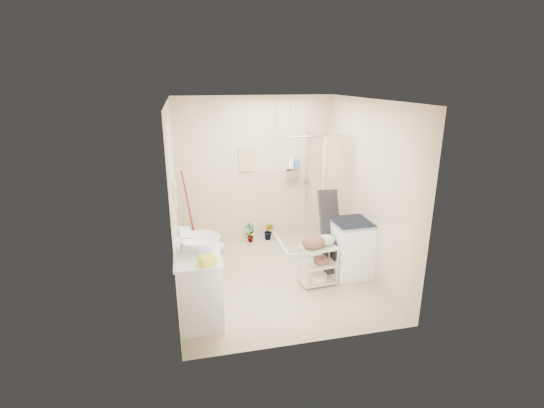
{
  "coord_description": "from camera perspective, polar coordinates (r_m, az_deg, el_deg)",
  "views": [
    {
      "loc": [
        -1.24,
        -5.2,
        2.87
      ],
      "look_at": [
        0.0,
        0.25,
        1.08
      ],
      "focal_mm": 26.0,
      "sensor_mm": 36.0,
      "label": 1
    }
  ],
  "objects": [
    {
      "name": "floor",
      "position": [
        6.07,
        0.5,
        -10.48
      ],
      "size": [
        3.2,
        3.2,
        0.0
      ],
      "primitive_type": "plane",
      "color": "#BBAD8C",
      "rests_on": "ground"
    },
    {
      "name": "ceiling",
      "position": [
        5.36,
        0.58,
        14.84
      ],
      "size": [
        2.8,
        3.2,
        0.04
      ],
      "primitive_type": "cube",
      "color": "silver",
      "rests_on": "ground"
    },
    {
      "name": "wall_back",
      "position": [
        7.09,
        -2.47,
        4.93
      ],
      "size": [
        2.8,
        0.04,
        2.6
      ],
      "primitive_type": "cube",
      "color": "beige",
      "rests_on": "ground"
    },
    {
      "name": "wall_front",
      "position": [
        4.12,
        5.72,
        -4.77
      ],
      "size": [
        2.8,
        0.04,
        2.6
      ],
      "primitive_type": "cube",
      "color": "beige",
      "rests_on": "ground"
    },
    {
      "name": "wall_left",
      "position": [
        5.44,
        -13.97,
        0.4
      ],
      "size": [
        0.04,
        3.2,
        2.6
      ],
      "primitive_type": "cube",
      "color": "beige",
      "rests_on": "ground"
    },
    {
      "name": "wall_right",
      "position": [
        6.04,
        13.57,
        2.17
      ],
      "size": [
        0.04,
        3.2,
        2.6
      ],
      "primitive_type": "cube",
      "color": "beige",
      "rests_on": "ground"
    },
    {
      "name": "vanity",
      "position": [
        5.08,
        -10.55,
        -11.23
      ],
      "size": [
        0.56,
        0.99,
        0.87
      ],
      "primitive_type": "cube",
      "rotation": [
        0.0,
        0.0,
        0.0
      ],
      "color": "silver",
      "rests_on": "ground"
    },
    {
      "name": "sink",
      "position": [
        4.87,
        -10.41,
        -5.69
      ],
      "size": [
        0.62,
        0.62,
        0.17
      ],
      "primitive_type": "imported",
      "rotation": [
        0.0,
        0.0,
        0.28
      ],
      "color": "white",
      "rests_on": "vanity"
    },
    {
      "name": "counter_basket",
      "position": [
        4.53,
        -9.32,
        -8.03
      ],
      "size": [
        0.21,
        0.19,
        0.1
      ],
      "primitive_type": "cube",
      "rotation": [
        0.0,
        0.0,
        0.43
      ],
      "color": "yellow",
      "rests_on": "vanity"
    },
    {
      "name": "floor_basket",
      "position": [
        4.97,
        -8.99,
        -16.75
      ],
      "size": [
        0.3,
        0.24,
        0.15
      ],
      "primitive_type": "cube",
      "rotation": [
        0.0,
        0.0,
        0.07
      ],
      "color": "gold",
      "rests_on": "ground"
    },
    {
      "name": "toilet",
      "position": [
        6.22,
        -9.95,
        -6.46
      ],
      "size": [
        0.69,
        0.4,
        0.7
      ],
      "primitive_type": "imported",
      "rotation": [
        0.0,
        0.0,
        1.58
      ],
      "color": "silver",
      "rests_on": "ground"
    },
    {
      "name": "mop",
      "position": [
        7.02,
        -12.36,
        -0.67
      ],
      "size": [
        0.15,
        0.15,
        1.41
      ],
      "primitive_type": null,
      "rotation": [
        0.0,
        0.0,
        0.1
      ],
      "color": "maroon",
      "rests_on": "ground"
    },
    {
      "name": "potted_plant_a",
      "position": [
        7.21,
        -3.19,
        -4.15
      ],
      "size": [
        0.24,
        0.21,
        0.37
      ],
      "primitive_type": "imported",
      "rotation": [
        0.0,
        0.0,
        0.52
      ],
      "color": "brown",
      "rests_on": "ground"
    },
    {
      "name": "potted_plant_b",
      "position": [
        7.31,
        -0.46,
        -3.98
      ],
      "size": [
        0.23,
        0.23,
        0.33
      ],
      "primitive_type": "imported",
      "rotation": [
        0.0,
        0.0,
        -0.67
      ],
      "color": "brown",
      "rests_on": "ground"
    },
    {
      "name": "hanging_towel",
      "position": [
        7.01,
        -3.67,
        6.43
      ],
      "size": [
        0.28,
        0.03,
        0.42
      ],
      "primitive_type": "cube",
      "color": "beige",
      "rests_on": "wall_back"
    },
    {
      "name": "towel_ring",
      "position": [
        5.2,
        -13.9,
        1.56
      ],
      "size": [
        0.04,
        0.22,
        0.34
      ],
      "primitive_type": null,
      "color": "#EFD98F",
      "rests_on": "wall_left"
    },
    {
      "name": "tp_holder",
      "position": [
        5.68,
        -13.13,
        -5.02
      ],
      "size": [
        0.08,
        0.12,
        0.14
      ],
      "primitive_type": null,
      "color": "silver",
      "rests_on": "wall_left"
    },
    {
      "name": "shower",
      "position": [
        6.84,
        5.43,
        2.23
      ],
      "size": [
        1.1,
        1.1,
        2.1
      ],
      "primitive_type": null,
      "color": "silver",
      "rests_on": "ground"
    },
    {
      "name": "shampoo_bottle_a",
      "position": [
        7.14,
        2.8,
        6.26
      ],
      "size": [
        0.11,
        0.11,
        0.26
      ],
      "primitive_type": "imported",
      "rotation": [
        0.0,
        0.0,
        0.1
      ],
      "color": "white",
      "rests_on": "shower"
    },
    {
      "name": "shampoo_bottle_b",
      "position": [
        7.16,
        3.66,
        5.9
      ],
      "size": [
        0.09,
        0.1,
        0.17
      ],
      "primitive_type": "imported",
      "rotation": [
        0.0,
        0.0,
        0.28
      ],
      "color": "#446BAE",
      "rests_on": "shower"
    },
    {
      "name": "washing_machine",
      "position": [
        6.11,
        11.33,
        -6.22
      ],
      "size": [
        0.6,
        0.62,
        0.85
      ],
      "primitive_type": "cube",
      "rotation": [
        0.0,
        0.0,
        0.03
      ],
      "color": "white",
      "rests_on": "ground"
    },
    {
      "name": "laundry_rack",
      "position": [
        5.76,
        6.72,
        -8.31
      ],
      "size": [
        0.53,
        0.34,
        0.7
      ],
      "primitive_type": null,
      "rotation": [
        0.0,
        0.0,
        0.09
      ],
      "color": "beige",
      "rests_on": "ground"
    },
    {
      "name": "ironing_board",
      "position": [
        6.03,
        8.48,
        -3.97
      ],
      "size": [
        0.39,
        0.25,
        1.32
      ],
      "primitive_type": null,
      "rotation": [
        0.0,
        0.0,
        0.4
      ],
      "color": "black",
      "rests_on": "ground"
    }
  ]
}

